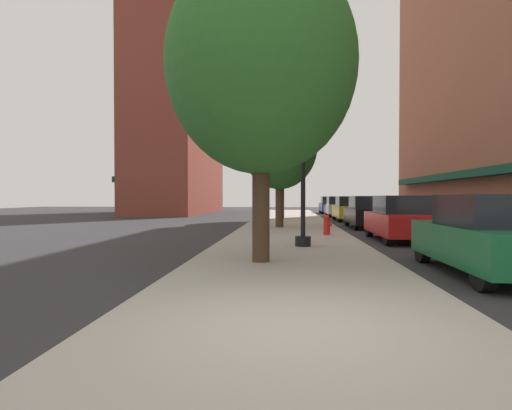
# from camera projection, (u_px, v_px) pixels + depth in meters

# --- Properties ---
(ground_plane) EXTENTS (90.00, 90.00, 0.00)m
(ground_plane) POSITION_uv_depth(u_px,v_px,m) (364.00, 227.00, 22.63)
(ground_plane) COLOR #2D2D30
(sidewalk_slab) EXTENTS (4.80, 50.00, 0.12)m
(sidewalk_slab) POSITION_uv_depth(u_px,v_px,m) (289.00, 224.00, 23.93)
(sidewalk_slab) COLOR #A8A399
(sidewalk_slab) RESTS_ON ground
(building_far_background) EXTENTS (6.80, 18.00, 20.81)m
(building_far_background) POSITION_uv_depth(u_px,v_px,m) (179.00, 110.00, 42.51)
(building_far_background) COLOR brown
(building_far_background) RESTS_ON ground
(lamppost) EXTENTS (0.48, 0.48, 5.90)m
(lamppost) POSITION_uv_depth(u_px,v_px,m) (303.00, 144.00, 12.73)
(lamppost) COLOR black
(lamppost) RESTS_ON sidewalk_slab
(fire_hydrant) EXTENTS (0.33, 0.26, 0.79)m
(fire_hydrant) POSITION_uv_depth(u_px,v_px,m) (327.00, 225.00, 16.56)
(fire_hydrant) COLOR red
(fire_hydrant) RESTS_ON sidewalk_slab
(parking_meter_near) EXTENTS (0.14, 0.09, 1.31)m
(parking_meter_near) POSITION_uv_depth(u_px,v_px,m) (325.00, 209.00, 24.20)
(parking_meter_near) COLOR slate
(parking_meter_near) RESTS_ON sidewalk_slab
(tree_near) EXTENTS (3.73, 3.73, 6.16)m
(tree_near) POSITION_uv_depth(u_px,v_px,m) (280.00, 146.00, 20.79)
(tree_near) COLOR #422D1E
(tree_near) RESTS_ON sidewalk_slab
(tree_mid) EXTENTS (3.65, 3.65, 6.82)m
(tree_mid) POSITION_uv_depth(u_px,v_px,m) (281.00, 150.00, 28.93)
(tree_mid) COLOR #4C3823
(tree_mid) RESTS_ON sidewalk_slab
(tree_far) EXTENTS (4.37, 4.37, 7.04)m
(tree_far) POSITION_uv_depth(u_px,v_px,m) (261.00, 65.00, 9.62)
(tree_far) COLOR #422D1E
(tree_far) RESTS_ON sidewalk_slab
(car_green) EXTENTS (1.80, 4.30, 1.66)m
(car_green) POSITION_uv_depth(u_px,v_px,m) (488.00, 236.00, 8.62)
(car_green) COLOR black
(car_green) RESTS_ON ground
(car_red) EXTENTS (1.80, 4.30, 1.66)m
(car_red) POSITION_uv_depth(u_px,v_px,m) (400.00, 219.00, 15.38)
(car_red) COLOR black
(car_red) RESTS_ON ground
(car_black) EXTENTS (1.80, 4.30, 1.66)m
(car_black) POSITION_uv_depth(u_px,v_px,m) (367.00, 212.00, 21.81)
(car_black) COLOR black
(car_black) RESTS_ON ground
(car_yellow) EXTENTS (1.80, 4.30, 1.66)m
(car_yellow) POSITION_uv_depth(u_px,v_px,m) (349.00, 209.00, 28.17)
(car_yellow) COLOR black
(car_yellow) RESTS_ON ground
(car_white) EXTENTS (1.80, 4.30, 1.66)m
(car_white) POSITION_uv_depth(u_px,v_px,m) (337.00, 207.00, 34.80)
(car_white) COLOR black
(car_white) RESTS_ON ground
(car_blue) EXTENTS (1.80, 4.30, 1.66)m
(car_blue) POSITION_uv_depth(u_px,v_px,m) (330.00, 205.00, 41.19)
(car_blue) COLOR black
(car_blue) RESTS_ON ground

